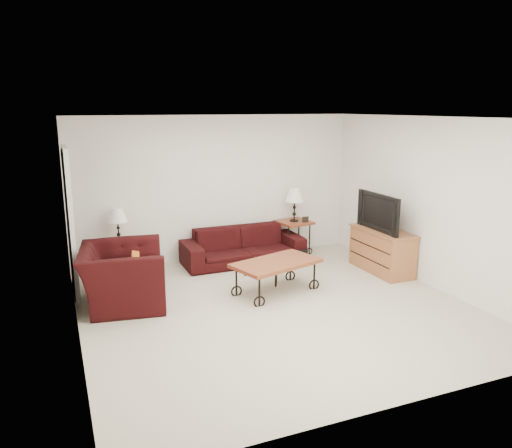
{
  "coord_description": "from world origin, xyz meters",
  "views": [
    {
      "loc": [
        -2.63,
        -5.74,
        2.63
      ],
      "look_at": [
        0.0,
        0.7,
        1.0
      ],
      "focal_mm": 35.14,
      "sensor_mm": 36.0,
      "label": 1
    }
  ],
  "objects_px": {
    "coffee_table": "(276,277)",
    "tv_stand": "(382,251)",
    "television": "(383,212)",
    "backpack": "(298,250)",
    "side_table_right": "(294,237)",
    "lamp_left": "(118,225)",
    "side_table_left": "(120,258)",
    "lamp_right": "(294,205)",
    "armchair": "(122,276)",
    "sofa": "(243,246)"
  },
  "relations": [
    {
      "from": "lamp_right",
      "to": "coffee_table",
      "type": "height_order",
      "value": "lamp_right"
    },
    {
      "from": "lamp_right",
      "to": "armchair",
      "type": "height_order",
      "value": "lamp_right"
    },
    {
      "from": "coffee_table",
      "to": "tv_stand",
      "type": "xyz_separation_m",
      "value": [
        1.99,
        0.22,
        0.11
      ]
    },
    {
      "from": "coffee_table",
      "to": "armchair",
      "type": "distance_m",
      "value": 2.15
    },
    {
      "from": "sofa",
      "to": "side_table_left",
      "type": "relative_size",
      "value": 3.83
    },
    {
      "from": "lamp_left",
      "to": "backpack",
      "type": "bearing_deg",
      "value": -9.96
    },
    {
      "from": "sofa",
      "to": "tv_stand",
      "type": "bearing_deg",
      "value": -33.66
    },
    {
      "from": "coffee_table",
      "to": "television",
      "type": "xyz_separation_m",
      "value": [
        1.97,
        0.22,
        0.76
      ]
    },
    {
      "from": "side_table_left",
      "to": "coffee_table",
      "type": "relative_size",
      "value": 0.43
    },
    {
      "from": "armchair",
      "to": "tv_stand",
      "type": "height_order",
      "value": "armchair"
    },
    {
      "from": "sofa",
      "to": "backpack",
      "type": "distance_m",
      "value": 0.96
    },
    {
      "from": "lamp_left",
      "to": "tv_stand",
      "type": "distance_m",
      "value": 4.26
    },
    {
      "from": "side_table_left",
      "to": "television",
      "type": "bearing_deg",
      "value": -20.36
    },
    {
      "from": "coffee_table",
      "to": "armchair",
      "type": "xyz_separation_m",
      "value": [
        -2.11,
        0.39,
        0.17
      ]
    },
    {
      "from": "lamp_right",
      "to": "tv_stand",
      "type": "height_order",
      "value": "lamp_right"
    },
    {
      "from": "lamp_right",
      "to": "television",
      "type": "bearing_deg",
      "value": -59.94
    },
    {
      "from": "armchair",
      "to": "television",
      "type": "height_order",
      "value": "television"
    },
    {
      "from": "television",
      "to": "coffee_table",
      "type": "bearing_deg",
      "value": -83.6
    },
    {
      "from": "coffee_table",
      "to": "tv_stand",
      "type": "relative_size",
      "value": 1.08
    },
    {
      "from": "side_table_right",
      "to": "coffee_table",
      "type": "bearing_deg",
      "value": -123.68
    },
    {
      "from": "lamp_left",
      "to": "armchair",
      "type": "xyz_separation_m",
      "value": [
        -0.13,
        -1.3,
        -0.41
      ]
    },
    {
      "from": "lamp_left",
      "to": "lamp_right",
      "type": "height_order",
      "value": "lamp_right"
    },
    {
      "from": "sofa",
      "to": "armchair",
      "type": "bearing_deg",
      "value": -152.68
    },
    {
      "from": "lamp_right",
      "to": "backpack",
      "type": "bearing_deg",
      "value": -107.68
    },
    {
      "from": "lamp_left",
      "to": "armchair",
      "type": "distance_m",
      "value": 1.37
    },
    {
      "from": "armchair",
      "to": "backpack",
      "type": "relative_size",
      "value": 2.91
    },
    {
      "from": "side_table_left",
      "to": "television",
      "type": "distance_m",
      "value": 4.28
    },
    {
      "from": "side_table_right",
      "to": "lamp_left",
      "type": "distance_m",
      "value": 3.14
    },
    {
      "from": "tv_stand",
      "to": "armchair",
      "type": "bearing_deg",
      "value": 177.71
    },
    {
      "from": "lamp_right",
      "to": "armchair",
      "type": "xyz_separation_m",
      "value": [
        -3.24,
        -1.3,
        -0.51
      ]
    },
    {
      "from": "coffee_table",
      "to": "television",
      "type": "relative_size",
      "value": 1.2
    },
    {
      "from": "tv_stand",
      "to": "backpack",
      "type": "xyz_separation_m",
      "value": [
        -1.03,
        0.95,
        -0.14
      ]
    },
    {
      "from": "sofa",
      "to": "lamp_right",
      "type": "xyz_separation_m",
      "value": [
        1.06,
        0.18,
        0.61
      ]
    },
    {
      "from": "coffee_table",
      "to": "backpack",
      "type": "xyz_separation_m",
      "value": [
        0.96,
        1.17,
        -0.02
      ]
    },
    {
      "from": "lamp_left",
      "to": "tv_stand",
      "type": "height_order",
      "value": "lamp_left"
    },
    {
      "from": "backpack",
      "to": "armchair",
      "type": "bearing_deg",
      "value": 171.71
    },
    {
      "from": "tv_stand",
      "to": "television",
      "type": "bearing_deg",
      "value": 180.0
    },
    {
      "from": "armchair",
      "to": "television",
      "type": "relative_size",
      "value": 1.19
    },
    {
      "from": "sofa",
      "to": "side_table_left",
      "type": "bearing_deg",
      "value": 174.96
    },
    {
      "from": "side_table_right",
      "to": "tv_stand",
      "type": "xyz_separation_m",
      "value": [
        0.87,
        -1.47,
        0.04
      ]
    },
    {
      "from": "sofa",
      "to": "armchair",
      "type": "height_order",
      "value": "armchair"
    },
    {
      "from": "tv_stand",
      "to": "backpack",
      "type": "distance_m",
      "value": 1.41
    },
    {
      "from": "armchair",
      "to": "side_table_left",
      "type": "bearing_deg",
      "value": 2.57
    },
    {
      "from": "side_table_right",
      "to": "tv_stand",
      "type": "height_order",
      "value": "tv_stand"
    },
    {
      "from": "lamp_left",
      "to": "coffee_table",
      "type": "relative_size",
      "value": 0.43
    },
    {
      "from": "television",
      "to": "backpack",
      "type": "distance_m",
      "value": 1.6
    },
    {
      "from": "side_table_left",
      "to": "side_table_right",
      "type": "xyz_separation_m",
      "value": [
        3.1,
        -0.0,
        0.03
      ]
    },
    {
      "from": "sofa",
      "to": "lamp_left",
      "type": "height_order",
      "value": "lamp_left"
    },
    {
      "from": "tv_stand",
      "to": "backpack",
      "type": "bearing_deg",
      "value": 137.39
    },
    {
      "from": "side_table_left",
      "to": "lamp_left",
      "type": "distance_m",
      "value": 0.54
    }
  ]
}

